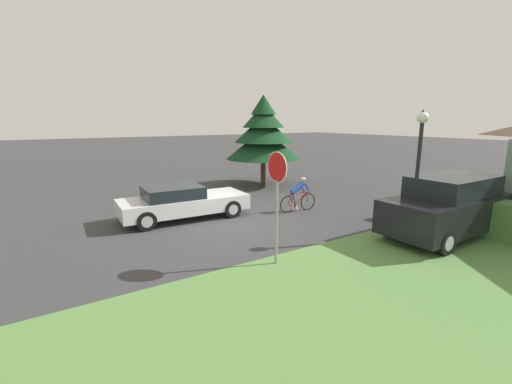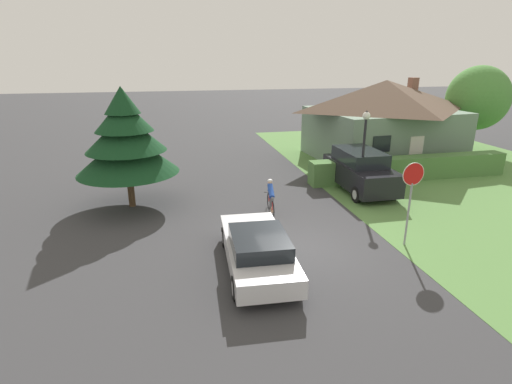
{
  "view_description": "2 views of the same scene",
  "coord_description": "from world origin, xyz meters",
  "px_view_note": "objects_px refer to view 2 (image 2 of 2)",
  "views": [
    {
      "loc": [
        10.59,
        -5.47,
        3.72
      ],
      "look_at": [
        -1.2,
        2.16,
        0.77
      ],
      "focal_mm": 24.0,
      "sensor_mm": 36.0,
      "label": 1
    },
    {
      "loc": [
        -4.02,
        -11.64,
        6.21
      ],
      "look_at": [
        -0.63,
        3.77,
        0.88
      ],
      "focal_mm": 28.0,
      "sensor_mm": 36.0,
      "label": 2
    }
  ],
  "objects_px": {
    "sedan_left_lane": "(257,249)",
    "conifer_tall_near": "(126,140)",
    "cyclist": "(271,198)",
    "street_lamp": "(364,139)",
    "stop_sign": "(412,187)",
    "parked_suv_right": "(360,170)",
    "cottage_house": "(383,118)",
    "deciduous_tree_right": "(478,98)"
  },
  "relations": [
    {
      "from": "sedan_left_lane",
      "to": "conifer_tall_near",
      "type": "bearing_deg",
      "value": 35.4
    },
    {
      "from": "cyclist",
      "to": "street_lamp",
      "type": "distance_m",
      "value": 5.08
    },
    {
      "from": "stop_sign",
      "to": "street_lamp",
      "type": "bearing_deg",
      "value": -99.05
    },
    {
      "from": "parked_suv_right",
      "to": "street_lamp",
      "type": "distance_m",
      "value": 2.16
    },
    {
      "from": "parked_suv_right",
      "to": "cottage_house",
      "type": "bearing_deg",
      "value": -36.16
    },
    {
      "from": "conifer_tall_near",
      "to": "cyclist",
      "type": "bearing_deg",
      "value": -20.49
    },
    {
      "from": "parked_suv_right",
      "to": "cyclist",
      "type": "bearing_deg",
      "value": 113.21
    },
    {
      "from": "cyclist",
      "to": "street_lamp",
      "type": "height_order",
      "value": "street_lamp"
    },
    {
      "from": "cottage_house",
      "to": "cyclist",
      "type": "distance_m",
      "value": 12.52
    },
    {
      "from": "cottage_house",
      "to": "conifer_tall_near",
      "type": "height_order",
      "value": "conifer_tall_near"
    },
    {
      "from": "street_lamp",
      "to": "deciduous_tree_right",
      "type": "relative_size",
      "value": 0.7
    },
    {
      "from": "cyclist",
      "to": "deciduous_tree_right",
      "type": "distance_m",
      "value": 18.51
    },
    {
      "from": "cottage_house",
      "to": "conifer_tall_near",
      "type": "bearing_deg",
      "value": -163.98
    },
    {
      "from": "sedan_left_lane",
      "to": "stop_sign",
      "type": "distance_m",
      "value": 5.6
    },
    {
      "from": "cyclist",
      "to": "stop_sign",
      "type": "distance_m",
      "value": 5.66
    },
    {
      "from": "stop_sign",
      "to": "deciduous_tree_right",
      "type": "xyz_separation_m",
      "value": [
        12.49,
        12.14,
        1.51
      ]
    },
    {
      "from": "sedan_left_lane",
      "to": "deciduous_tree_right",
      "type": "relative_size",
      "value": 0.85
    },
    {
      "from": "sedan_left_lane",
      "to": "deciduous_tree_right",
      "type": "xyz_separation_m",
      "value": [
        17.87,
        12.66,
        2.98
      ]
    },
    {
      "from": "sedan_left_lane",
      "to": "conifer_tall_near",
      "type": "xyz_separation_m",
      "value": [
        -4.19,
        6.58,
        2.27
      ]
    },
    {
      "from": "cottage_house",
      "to": "sedan_left_lane",
      "type": "xyz_separation_m",
      "value": [
        -10.97,
        -12.47,
        -1.88
      ]
    },
    {
      "from": "street_lamp",
      "to": "cottage_house",
      "type": "bearing_deg",
      "value": 55.23
    },
    {
      "from": "cyclist",
      "to": "deciduous_tree_right",
      "type": "height_order",
      "value": "deciduous_tree_right"
    },
    {
      "from": "deciduous_tree_right",
      "to": "sedan_left_lane",
      "type": "bearing_deg",
      "value": -144.68
    },
    {
      "from": "stop_sign",
      "to": "conifer_tall_near",
      "type": "xyz_separation_m",
      "value": [
        -9.57,
        6.06,
        0.8
      ]
    },
    {
      "from": "deciduous_tree_right",
      "to": "stop_sign",
      "type": "bearing_deg",
      "value": -135.82
    },
    {
      "from": "parked_suv_right",
      "to": "street_lamp",
      "type": "relative_size",
      "value": 1.2
    },
    {
      "from": "deciduous_tree_right",
      "to": "parked_suv_right",
      "type": "bearing_deg",
      "value": -151.56
    },
    {
      "from": "cottage_house",
      "to": "parked_suv_right",
      "type": "bearing_deg",
      "value": -131.76
    },
    {
      "from": "cyclist",
      "to": "deciduous_tree_right",
      "type": "xyz_separation_m",
      "value": [
        16.31,
        8.23,
        2.95
      ]
    },
    {
      "from": "stop_sign",
      "to": "street_lamp",
      "type": "relative_size",
      "value": 0.73
    },
    {
      "from": "cottage_house",
      "to": "cyclist",
      "type": "relative_size",
      "value": 5.54
    },
    {
      "from": "sedan_left_lane",
      "to": "street_lamp",
      "type": "height_order",
      "value": "street_lamp"
    },
    {
      "from": "sedan_left_lane",
      "to": "stop_sign",
      "type": "xyz_separation_m",
      "value": [
        5.38,
        0.52,
        1.47
      ]
    },
    {
      "from": "sedan_left_lane",
      "to": "parked_suv_right",
      "type": "distance_m",
      "value": 9.29
    },
    {
      "from": "parked_suv_right",
      "to": "street_lamp",
      "type": "xyz_separation_m",
      "value": [
        -0.5,
        -1.12,
        1.78
      ]
    },
    {
      "from": "cyclist",
      "to": "deciduous_tree_right",
      "type": "bearing_deg",
      "value": -57.9
    },
    {
      "from": "sedan_left_lane",
      "to": "parked_suv_right",
      "type": "xyz_separation_m",
      "value": [
        6.59,
        6.55,
        0.32
      ]
    },
    {
      "from": "cyclist",
      "to": "cottage_house",
      "type": "bearing_deg",
      "value": -44.2
    },
    {
      "from": "cottage_house",
      "to": "street_lamp",
      "type": "distance_m",
      "value": 8.57
    },
    {
      "from": "cyclist",
      "to": "street_lamp",
      "type": "relative_size",
      "value": 0.43
    },
    {
      "from": "cottage_house",
      "to": "sedan_left_lane",
      "type": "distance_m",
      "value": 16.72
    },
    {
      "from": "stop_sign",
      "to": "deciduous_tree_right",
      "type": "height_order",
      "value": "deciduous_tree_right"
    }
  ]
}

